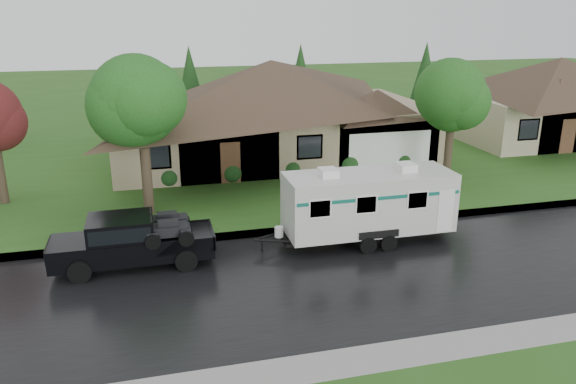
{
  "coord_description": "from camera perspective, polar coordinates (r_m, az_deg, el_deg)",
  "views": [
    {
      "loc": [
        -5.16,
        -18.06,
        8.59
      ],
      "look_at": [
        -0.05,
        2.0,
        1.78
      ],
      "focal_mm": 35.0,
      "sensor_mm": 36.0,
      "label": 1
    }
  ],
  "objects": [
    {
      "name": "tree_right_green",
      "position": [
        29.17,
        16.42,
        8.94
      ],
      "size": [
        3.58,
        3.58,
        5.92
      ],
      "color": "#382B1E",
      "rests_on": "lawn"
    },
    {
      "name": "shrub_row",
      "position": [
        29.37,
        0.35,
        2.53
      ],
      "size": [
        13.6,
        1.0,
        1.0
      ],
      "color": "#143814",
      "rests_on": "lawn"
    },
    {
      "name": "tree_left_green",
      "position": [
        23.87,
        -14.71,
        8.39
      ],
      "size": [
        4.01,
        4.01,
        6.64
      ],
      "color": "#382B1E",
      "rests_on": "lawn"
    },
    {
      "name": "travel_trailer",
      "position": [
        21.46,
        8.19,
        -0.99
      ],
      "size": [
        6.72,
        2.36,
        3.02
      ],
      "color": "beige",
      "rests_on": "ground"
    },
    {
      "name": "road",
      "position": [
        18.93,
        3.17,
        -8.79
      ],
      "size": [
        140.0,
        8.0,
        0.01
      ],
      "primitive_type": "cube",
      "color": "black",
      "rests_on": "ground"
    },
    {
      "name": "lawn",
      "position": [
        34.53,
        -5.28,
        3.85
      ],
      "size": [
        140.0,
        26.0,
        0.15
      ],
      "primitive_type": "cube",
      "color": "#2B541A",
      "rests_on": "ground"
    },
    {
      "name": "house_main",
      "position": [
        33.14,
        -1.16,
        9.53
      ],
      "size": [
        19.44,
        10.8,
        6.9
      ],
      "color": "gray",
      "rests_on": "lawn"
    },
    {
      "name": "pickup_truck",
      "position": [
        20.19,
        -15.78,
        -4.68
      ],
      "size": [
        5.45,
        2.07,
        1.82
      ],
      "color": "black",
      "rests_on": "ground"
    },
    {
      "name": "ground",
      "position": [
        20.65,
        1.5,
        -6.37
      ],
      "size": [
        140.0,
        140.0,
        0.0
      ],
      "primitive_type": "plane",
      "color": "#2B541A",
      "rests_on": "ground"
    },
    {
      "name": "house_neighbor",
      "position": [
        42.78,
        26.1,
        9.32
      ],
      "size": [
        15.12,
        9.72,
        6.45
      ],
      "color": "tan",
      "rests_on": "lawn"
    },
    {
      "name": "curb",
      "position": [
        22.62,
        -0.04,
        -3.9
      ],
      "size": [
        140.0,
        0.5,
        0.15
      ],
      "primitive_type": "cube",
      "color": "gray",
      "rests_on": "ground"
    }
  ]
}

